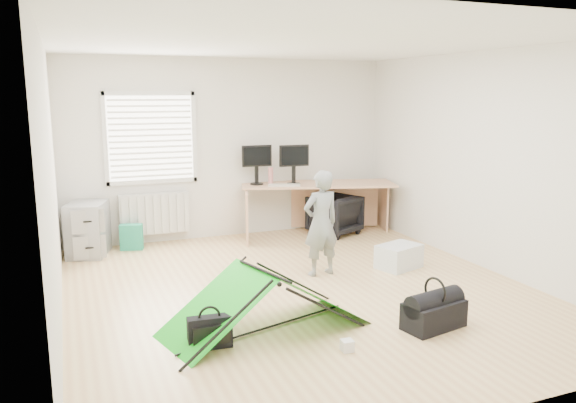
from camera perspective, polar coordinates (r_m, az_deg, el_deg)
name	(u,v)px	position (r m, az deg, el deg)	size (l,w,h in m)	color
ground	(301,291)	(6.39, 1.35, -9.04)	(5.50, 5.50, 0.00)	tan
back_wall	(231,149)	(8.64, -5.81, 5.36)	(5.00, 0.02, 2.70)	silver
window	(151,138)	(8.33, -13.77, 6.28)	(1.20, 0.06, 1.20)	silver
radiator	(155,213)	(8.45, -13.39, -1.19)	(1.00, 0.12, 0.60)	silver
desk	(318,208)	(8.82, 3.02, -0.71)	(2.36, 0.75, 0.81)	tan
filing_cabinet	(88,229)	(8.11, -19.66, -2.65)	(0.47, 0.63, 0.73)	gray
monitor_left	(257,170)	(8.58, -3.21, 3.19)	(0.46, 0.10, 0.44)	black
monitor_right	(294,170)	(8.57, 0.58, 3.21)	(0.47, 0.10, 0.45)	black
keyboard	(284,185)	(8.48, -0.39, 1.68)	(0.48, 0.17, 0.02)	beige
thermos	(271,176)	(8.58, -1.77, 2.60)	(0.07, 0.07, 0.26)	#BE6B6A
office_chair	(334,215)	(8.82, 4.73, -1.35)	(0.66, 0.68, 0.62)	black
person	(321,223)	(6.76, 3.36, -2.22)	(0.47, 0.31, 1.29)	gray
kite	(265,301)	(5.29, -2.38, -10.05)	(1.85, 0.81, 0.57)	#12BD18
storage_crate	(399,256)	(7.28, 11.20, -5.49)	(0.53, 0.37, 0.30)	silver
tote_bag	(131,237)	(8.24, -15.61, -3.50)	(0.31, 0.13, 0.37)	#1E936D
laptop_bag	(210,332)	(5.04, -7.94, -13.02)	(0.38, 0.12, 0.29)	black
white_box	(347,346)	(5.00, 6.03, -14.35)	(0.10, 0.10, 0.10)	silver
duffel_bag	(434,315)	(5.56, 14.59, -11.08)	(0.60, 0.30, 0.26)	black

